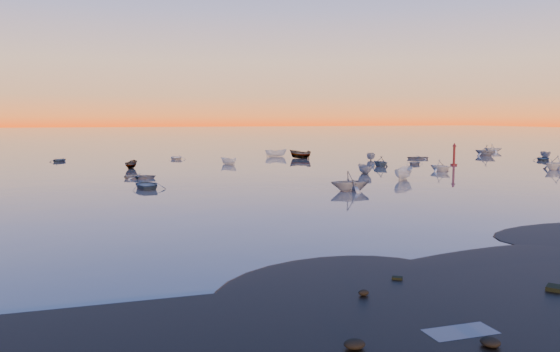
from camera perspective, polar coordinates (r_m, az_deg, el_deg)
name	(u,v)px	position (r m, az deg, el deg)	size (l,w,h in m)	color
ground	(192,149)	(125.85, -9.21, 2.80)	(600.00, 600.00, 0.00)	#615750
mud_lobes	(480,256)	(30.50, 20.18, -7.82)	(140.00, 6.00, 0.07)	black
moored_fleet	(240,167)	(79.77, -4.25, 0.97)	(124.00, 58.00, 1.20)	silver
boat_near_center	(403,180)	(64.74, 12.74, -0.37)	(4.25, 1.80, 1.47)	silver
boat_near_right	(380,167)	(80.84, 10.45, 0.95)	(3.44, 1.55, 1.20)	#334961
channel_marker	(454,156)	(86.09, 17.73, 1.99)	(0.98, 0.98, 3.48)	#4F1112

